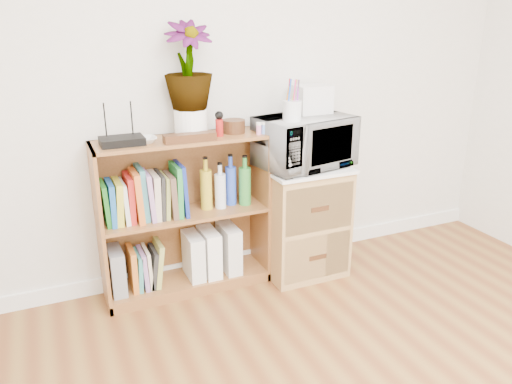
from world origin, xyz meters
TOP-DOWN VIEW (x-y plane):
  - skirting_board at (0.00, 2.24)m, footprint 4.00×0.02m
  - bookshelf at (-0.35, 2.10)m, footprint 1.00×0.30m
  - wicker_unit at (0.40, 2.02)m, footprint 0.50×0.45m
  - microwave at (0.40, 2.02)m, footprint 0.62×0.48m
  - pen_cup at (0.26, 1.93)m, footprint 0.11×0.11m
  - small_appliance at (0.49, 2.11)m, footprint 0.22×0.18m
  - router at (-0.68, 2.08)m, footprint 0.23×0.16m
  - white_bowl at (-0.56, 2.07)m, footprint 0.13×0.13m
  - plant_pot at (-0.28, 2.12)m, footprint 0.19×0.19m
  - potted_plant at (-0.28, 2.12)m, footprint 0.27×0.27m
  - trinket_box at (-0.33, 2.00)m, footprint 0.29×0.07m
  - kokeshi_doll at (-0.13, 2.06)m, footprint 0.04×0.04m
  - wooden_bowl at (-0.02, 2.11)m, footprint 0.13×0.13m
  - paint_jars at (0.12, 2.01)m, footprint 0.11×0.04m
  - file_box at (-0.77, 2.10)m, footprint 0.08×0.21m
  - magazine_holder_left at (-0.31, 2.09)m, footprint 0.09×0.22m
  - magazine_holder_mid at (-0.21, 2.09)m, footprint 0.09×0.23m
  - magazine_holder_right at (-0.08, 2.09)m, footprint 0.09×0.24m
  - cookbooks at (-0.58, 2.10)m, footprint 0.47×0.20m
  - liquor_bottles at (-0.05, 2.10)m, footprint 0.39×0.07m
  - lower_books at (-0.61, 2.10)m, footprint 0.20×0.19m

SIDE VIEW (x-z plane):
  - skirting_board at x=0.00m, z-range 0.00..0.10m
  - lower_books at x=-0.61m, z-range 0.06..0.33m
  - file_box at x=-0.77m, z-range 0.07..0.34m
  - magazine_holder_left at x=-0.31m, z-range 0.07..0.35m
  - magazine_holder_mid at x=-0.21m, z-range 0.07..0.36m
  - magazine_holder_right at x=-0.08m, z-range 0.07..0.37m
  - wicker_unit at x=0.40m, z-range 0.00..0.70m
  - bookshelf at x=-0.35m, z-range 0.00..0.95m
  - cookbooks at x=-0.58m, z-range 0.48..0.79m
  - liquor_bottles at x=-0.05m, z-range 0.49..0.80m
  - microwave at x=0.40m, z-range 0.72..1.03m
  - white_bowl at x=-0.56m, z-range 0.95..0.98m
  - router at x=-0.68m, z-range 0.95..0.99m
  - trinket_box at x=-0.33m, z-range 0.95..1.00m
  - paint_jars at x=0.12m, z-range 0.95..1.00m
  - wooden_bowl at x=-0.02m, z-range 0.95..1.03m
  - kokeshi_doll at x=-0.13m, z-range 0.95..1.05m
  - plant_pot at x=-0.28m, z-range 0.95..1.11m
  - pen_cup at x=0.26m, z-range 1.03..1.15m
  - small_appliance at x=0.49m, z-range 1.03..1.20m
  - potted_plant at x=-0.28m, z-range 1.11..1.58m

